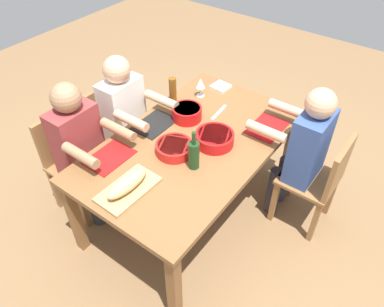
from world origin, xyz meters
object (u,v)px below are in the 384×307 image
Objects in this scene: bread_loaf at (127,183)px; wine_glass at (200,84)px; cutting_board at (128,189)px; napkin_stack at (221,87)px; chair_near_right at (320,179)px; beer_bottle at (173,90)px; serving_bowl_fruit at (215,138)px; serving_bowl_salad at (187,112)px; diner_near_right at (303,147)px; wine_bottle at (194,154)px; diner_far_center at (127,115)px; dining_table at (192,150)px; chair_far_left at (72,157)px; chair_far_center at (115,128)px; diner_far_left at (82,146)px; serving_bowl_greens at (174,148)px.

wine_glass reaches higher than bread_loaf.
cutting_board is 1.37m from napkin_stack.
beer_bottle reaches higher than chair_near_right.
serving_bowl_salad is (0.12, 0.34, 0.01)m from serving_bowl_fruit.
diner_near_right reaches higher than napkin_stack.
wine_bottle is (-0.28, -0.02, 0.06)m from serving_bowl_fruit.
diner_far_center is at bearing 109.86° from diner_near_right.
dining_table is 1.43× the size of diner_far_center.
chair_far_left reaches higher than napkin_stack.
serving_bowl_salad is 0.84m from bread_loaf.
chair_far_center is 3.06× the size of serving_bowl_fruit.
diner_near_right is at bearing -32.40° from bread_loaf.
diner_near_right is 7.23× the size of wine_glass.
wine_glass reaches higher than chair_far_center.
diner_far_left is at bearing 125.10° from serving_bowl_fruit.
serving_bowl_salad is at bearing 107.21° from diner_near_right.
diner_near_right is (0.94, -1.49, 0.21)m from chair_far_left.
serving_bowl_greens is at bearing 132.78° from diner_near_right.
wine_bottle is at bearing -25.40° from cutting_board.
serving_bowl_fruit is 0.76m from napkin_stack.
diner_far_left reaches higher than serving_bowl_salad.
serving_bowl_greens is 0.93m from napkin_stack.
diner_far_left is 1.61m from diner_near_right.
bread_loaf is at bearing 165.96° from serving_bowl_fruit.
diner_near_right is 1.30m from bread_loaf.
chair_near_right is (0.47, -1.49, -0.21)m from diner_far_center.
diner_near_right is (0.47, -1.49, 0.21)m from chair_far_center.
diner_far_center is (-0.00, 0.65, 0.04)m from dining_table.
wine_bottle is 2.07× the size of napkin_stack.
bread_loaf is 0.47m from wine_bottle.
serving_bowl_fruit is 0.30m from serving_bowl_greens.
diner_far_left is 1.28m from napkin_stack.
bread_loaf is 2.29× the size of napkin_stack.
cutting_board is (-0.15, -0.62, 0.05)m from diner_far_left.
beer_bottle is at bearing 154.89° from napkin_stack.
serving_bowl_fruit is at bearing -34.55° from serving_bowl_greens.
diner_near_right is 4.59× the size of serving_bowl_greens.
diner_far_left is at bearing 160.96° from wine_glass.
serving_bowl_fruit reaches higher than dining_table.
diner_far_center reaches higher than napkin_stack.
serving_bowl_salad is at bearing -43.09° from chair_far_left.
serving_bowl_fruit is at bearing 119.02° from chair_near_right.
chair_far_left reaches higher than cutting_board.
chair_near_right is at bearing -53.88° from serving_bowl_greens.
dining_table is 12.26× the size of napkin_stack.
chair_far_left reaches higher than serving_bowl_fruit.
chair_near_right is at bearing -57.65° from diner_far_left.
beer_bottle is at bearing 148.73° from wine_glass.
chair_near_right reaches higher than serving_bowl_fruit.
beer_bottle reaches higher than serving_bowl_greens.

